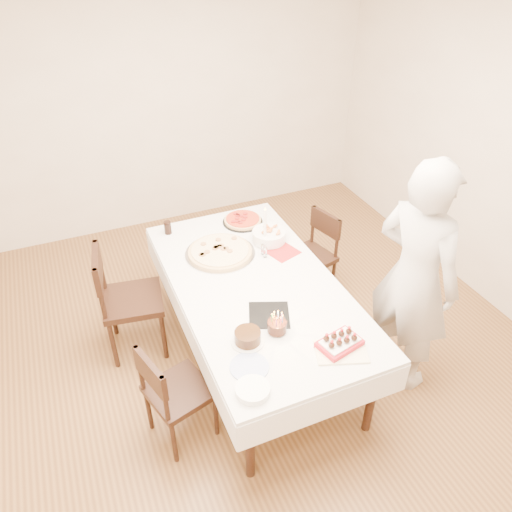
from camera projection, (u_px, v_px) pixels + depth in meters
name	position (u px, v px, depth m)	size (l,w,h in m)	color
floor	(261.00, 361.00, 4.03)	(5.00, 5.00, 0.00)	brown
wall_back	(165.00, 103.00, 5.13)	(4.50, 0.04, 2.70)	beige
dining_table	(256.00, 322.00, 3.87)	(1.14, 2.14, 0.75)	silver
chair_right_savory	(309.00, 258.00, 4.51)	(0.42, 0.42, 0.82)	black
chair_left_savory	(133.00, 300.00, 3.91)	(0.50, 0.50, 0.97)	black
chair_left_dessert	(179.00, 391.00, 3.27)	(0.42, 0.42, 0.82)	black
person	(414.00, 279.00, 3.45)	(0.66, 0.43, 1.81)	beige
pizza_white	(220.00, 252.00, 3.95)	(0.56, 0.56, 0.04)	beige
pizza_pepperoni	(243.00, 220.00, 4.34)	(0.35, 0.35, 0.04)	red
red_placemat	(282.00, 252.00, 3.99)	(0.22, 0.22, 0.01)	#B21E1E
pasta_bowl	(269.00, 236.00, 4.08)	(0.27, 0.27, 0.09)	white
taper_candle	(265.00, 227.00, 3.95)	(0.08, 0.08, 0.36)	white
shaker_pair	(265.00, 252.00, 3.90)	(0.08, 0.08, 0.09)	white
cola_glass	(168.00, 228.00, 4.18)	(0.06, 0.06, 0.11)	black
layer_cake	(248.00, 337.00, 3.14)	(0.21, 0.21, 0.09)	#371F0D
cake_board	(269.00, 315.00, 3.37)	(0.27, 0.27, 0.01)	black
birthday_cake	(277.00, 323.00, 3.20)	(0.13, 0.13, 0.14)	#3E1C11
strawberry_box	(340.00, 343.00, 3.11)	(0.27, 0.18, 0.07)	maroon
box_lid	(341.00, 352.00, 3.10)	(0.32, 0.21, 0.03)	beige
plate_stack	(253.00, 390.00, 2.83)	(0.20, 0.20, 0.04)	white
china_plate	(249.00, 367.00, 2.99)	(0.24, 0.24, 0.01)	white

